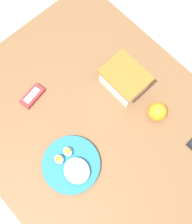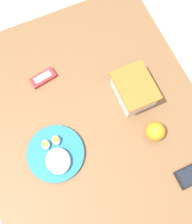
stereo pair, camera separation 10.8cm
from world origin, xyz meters
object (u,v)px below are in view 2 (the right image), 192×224
at_px(food_container, 134,91).
at_px(orange_fruit, 155,131).
at_px(candy_bar, 43,78).
at_px(rice_plate, 56,155).

relative_size(food_container, orange_fruit, 2.33).
relative_size(orange_fruit, candy_bar, 0.67).
bearing_deg(rice_plate, candy_bar, 168.46).
relative_size(rice_plate, candy_bar, 1.95).
bearing_deg(food_container, rice_plate, -74.11).
bearing_deg(food_container, candy_bar, -124.84).
distance_m(orange_fruit, candy_bar, 0.53).
relative_size(food_container, rice_plate, 0.80).
xyz_separation_m(food_container, candy_bar, (-0.23, -0.32, -0.04)).
relative_size(food_container, candy_bar, 1.56).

